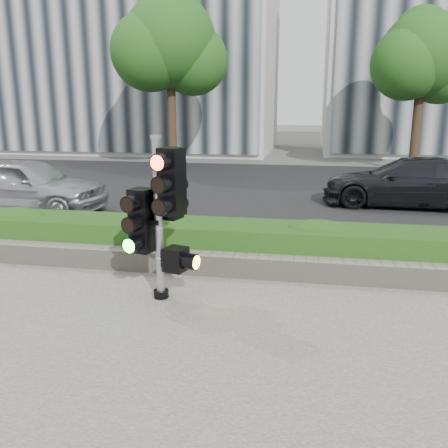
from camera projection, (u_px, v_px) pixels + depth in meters
The scene contains 11 objects.
ground at pixel (195, 329), 5.86m from camera, with size 120.00×120.00×0.00m, color #51514C.
road at pixel (268, 189), 15.39m from camera, with size 60.00×13.00×0.02m, color black.
curb at pixel (235, 250), 8.85m from camera, with size 60.00×0.25×0.12m, color gray.
stone_wall at pixel (223, 264), 7.62m from camera, with size 12.00×0.32×0.34m, color gray.
hedge at pixel (230, 243), 8.20m from camera, with size 12.00×1.00×0.68m, color #397724.
building_left at pixel (136, 19), 27.51m from camera, with size 16.00×9.00×15.00m, color #B7B7B2.
tree_left at pixel (170, 45), 19.29m from camera, with size 4.61×4.03×7.34m.
tree_right at pixel (422, 58), 18.64m from camera, with size 4.10×3.58×6.53m.
traffic_signal at pixel (162, 211), 6.45m from camera, with size 0.84×0.68×2.28m.
car_silver at pixel (27, 185), 12.05m from camera, with size 1.63×4.06×1.38m, color #B5B8BD.
car_dark at pixel (409, 182), 12.70m from camera, with size 1.84×4.52×1.31m, color black.
Camera 1 is at (1.31, -5.21, 2.70)m, focal length 38.00 mm.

